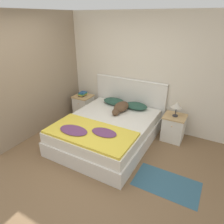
{
  "coord_description": "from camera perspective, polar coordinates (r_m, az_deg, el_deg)",
  "views": [
    {
      "loc": [
        1.8,
        -2.09,
        2.43
      ],
      "look_at": [
        -0.03,
        1.2,
        0.61
      ],
      "focal_mm": 32.0,
      "sensor_mm": 36.0,
      "label": 1
    }
  ],
  "objects": [
    {
      "name": "nightstand_right",
      "position": [
        4.45,
        17.13,
        -4.28
      ],
      "size": [
        0.45,
        0.44,
        0.56
      ],
      "color": "silver",
      "rests_on": "ground_plane"
    },
    {
      "name": "pillow_right",
      "position": [
        4.58,
        6.87,
        1.74
      ],
      "size": [
        0.53,
        0.35,
        0.13
      ],
      "color": "#284C3D",
      "rests_on": "bed"
    },
    {
      "name": "wall_side_left",
      "position": [
        4.79,
        -18.21,
        10.6
      ],
      "size": [
        0.06,
        3.1,
        2.55
      ],
      "color": "gray",
      "rests_on": "ground_plane"
    },
    {
      "name": "quilt",
      "position": [
        3.62,
        -6.44,
        -5.83
      ],
      "size": [
        1.6,
        0.82,
        0.08
      ],
      "color": "yellow",
      "rests_on": "bed"
    },
    {
      "name": "ground_plane",
      "position": [
        3.67,
        -9.02,
        -16.01
      ],
      "size": [
        16.0,
        16.0,
        0.0
      ],
      "primitive_type": "plane",
      "color": "brown"
    },
    {
      "name": "dog",
      "position": [
        4.41,
        2.5,
        1.33
      ],
      "size": [
        0.28,
        0.69,
        0.19
      ],
      "color": "brown",
      "rests_on": "bed"
    },
    {
      "name": "wall_back",
      "position": [
        4.73,
        6.0,
        11.53
      ],
      "size": [
        9.0,
        0.06,
        2.55
      ],
      "color": "beige",
      "rests_on": "ground_plane"
    },
    {
      "name": "book_stack",
      "position": [
        5.21,
        -8.36,
        5.12
      ],
      "size": [
        0.18,
        0.23,
        0.1
      ],
      "color": "#232328",
      "rests_on": "nightstand_left"
    },
    {
      "name": "rug",
      "position": [
        3.51,
        15.27,
        -19.15
      ],
      "size": [
        1.02,
        0.59,
        0.0
      ],
      "color": "#335B70",
      "rests_on": "ground_plane"
    },
    {
      "name": "headboard",
      "position": [
        4.89,
        4.93,
        3.47
      ],
      "size": [
        1.79,
        0.06,
        1.11
      ],
      "color": "silver",
      "rests_on": "ground_plane"
    },
    {
      "name": "nightstand_left",
      "position": [
        5.34,
        -8.15,
        1.81
      ],
      "size": [
        0.45,
        0.44,
        0.56
      ],
      "color": "silver",
      "rests_on": "ground_plane"
    },
    {
      "name": "table_lamp",
      "position": [
        4.22,
        18.01,
        1.85
      ],
      "size": [
        0.22,
        0.22,
        0.32
      ],
      "color": "#2D2D33",
      "rests_on": "nightstand_right"
    },
    {
      "name": "bed",
      "position": [
        4.19,
        -1.4,
        -5.53
      ],
      "size": [
        1.71,
        2.1,
        0.51
      ],
      "color": "silver",
      "rests_on": "ground_plane"
    },
    {
      "name": "pillow_left",
      "position": [
        4.8,
        0.58,
        3.11
      ],
      "size": [
        0.53,
        0.35,
        0.13
      ],
      "color": "#284C3D",
      "rests_on": "bed"
    }
  ]
}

